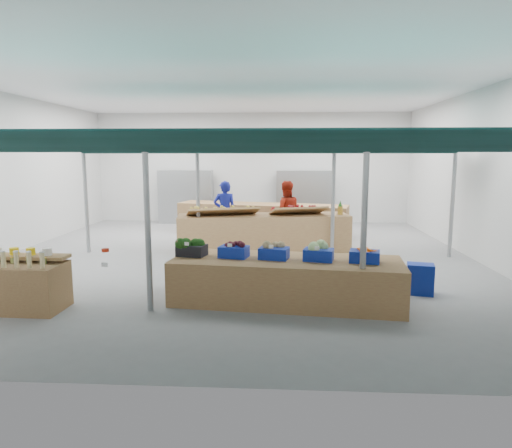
% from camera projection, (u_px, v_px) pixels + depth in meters
% --- Properties ---
extents(floor, '(13.00, 13.00, 0.00)m').
position_uv_depth(floor, '(235.00, 258.00, 11.56)').
color(floor, gray).
rests_on(floor, ground).
extents(hall, '(13.00, 13.00, 13.00)m').
position_uv_depth(hall, '(239.00, 153.00, 12.58)').
color(hall, silver).
rests_on(hall, ground).
extents(pole_grid, '(10.00, 4.60, 3.00)m').
position_uv_depth(pole_grid, '(261.00, 193.00, 9.52)').
color(pole_grid, gray).
rests_on(pole_grid, floor).
extents(awnings, '(9.50, 7.08, 0.30)m').
position_uv_depth(awnings, '(261.00, 146.00, 9.37)').
color(awnings, black).
rests_on(awnings, pole_grid).
extents(back_shelving_left, '(2.00, 0.50, 2.00)m').
position_uv_depth(back_shelving_left, '(186.00, 197.00, 17.47)').
color(back_shelving_left, '#B23F33').
rests_on(back_shelving_left, floor).
extents(back_shelving_right, '(2.00, 0.50, 2.00)m').
position_uv_depth(back_shelving_right, '(304.00, 198.00, 17.22)').
color(back_shelving_right, '#B23F33').
rests_on(back_shelving_right, floor).
extents(bottle_shelf, '(1.79, 1.12, 1.07)m').
position_uv_depth(bottle_shelf, '(12.00, 284.00, 7.69)').
color(bottle_shelf, brown).
rests_on(bottle_shelf, floor).
extents(veg_counter, '(4.12, 1.76, 0.78)m').
position_uv_depth(veg_counter, '(286.00, 281.00, 8.05)').
color(veg_counter, brown).
rests_on(veg_counter, floor).
extents(fruit_counter, '(4.72, 1.77, 0.99)m').
position_uv_depth(fruit_counter, '(264.00, 233.00, 12.43)').
color(fruit_counter, brown).
rests_on(fruit_counter, floor).
extents(far_counter, '(5.70, 2.37, 1.01)m').
position_uv_depth(far_counter, '(262.00, 219.00, 15.05)').
color(far_counter, brown).
rests_on(far_counter, floor).
extents(crate_stack, '(0.54, 0.44, 0.58)m').
position_uv_depth(crate_stack, '(420.00, 279.00, 8.54)').
color(crate_stack, navy).
rests_on(crate_stack, floor).
extents(vendor_left, '(0.73, 0.54, 1.84)m').
position_uv_depth(vendor_left, '(225.00, 212.00, 13.52)').
color(vendor_left, '#172098').
rests_on(vendor_left, floor).
extents(vendor_right, '(0.99, 0.82, 1.84)m').
position_uv_depth(vendor_right, '(286.00, 212.00, 13.41)').
color(vendor_right, '#AA2515').
rests_on(vendor_right, floor).
extents(crate_broccoli, '(0.56, 0.45, 0.35)m').
position_uv_depth(crate_broccoli, '(192.00, 247.00, 8.25)').
color(crate_broccoli, black).
rests_on(crate_broccoli, veg_counter).
extents(crate_beets, '(0.56, 0.45, 0.29)m').
position_uv_depth(crate_beets, '(234.00, 250.00, 8.13)').
color(crate_beets, navy).
rests_on(crate_beets, veg_counter).
extents(crate_celeriac, '(0.56, 0.45, 0.31)m').
position_uv_depth(crate_celeriac, '(274.00, 251.00, 8.01)').
color(crate_celeriac, navy).
rests_on(crate_celeriac, veg_counter).
extents(crate_cabbage, '(0.56, 0.45, 0.35)m').
position_uv_depth(crate_cabbage, '(319.00, 251.00, 7.88)').
color(crate_cabbage, navy).
rests_on(crate_cabbage, veg_counter).
extents(crate_carrots, '(0.56, 0.45, 0.29)m').
position_uv_depth(crate_carrots, '(365.00, 256.00, 7.76)').
color(crate_carrots, navy).
rests_on(crate_carrots, veg_counter).
extents(sparrow, '(0.12, 0.09, 0.11)m').
position_uv_depth(sparrow, '(180.00, 243.00, 8.14)').
color(sparrow, brown).
rests_on(sparrow, crate_broccoli).
extents(pole_ribbon, '(0.12, 0.12, 0.28)m').
position_uv_depth(pole_ribbon, '(105.00, 252.00, 7.19)').
color(pole_ribbon, red).
rests_on(pole_ribbon, pole_grid).
extents(apple_heap_yellow, '(2.02, 1.23, 0.27)m').
position_uv_depth(apple_heap_yellow, '(223.00, 210.00, 12.12)').
color(apple_heap_yellow, '#997247').
rests_on(apple_heap_yellow, fruit_counter).
extents(apple_heap_red, '(1.64, 1.11, 0.27)m').
position_uv_depth(apple_heap_red, '(298.00, 209.00, 12.30)').
color(apple_heap_red, '#997247').
rests_on(apple_heap_red, fruit_counter).
extents(pineapple, '(0.14, 0.14, 0.39)m').
position_uv_depth(pineapple, '(340.00, 208.00, 12.40)').
color(pineapple, '#8C6019').
rests_on(pineapple, fruit_counter).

